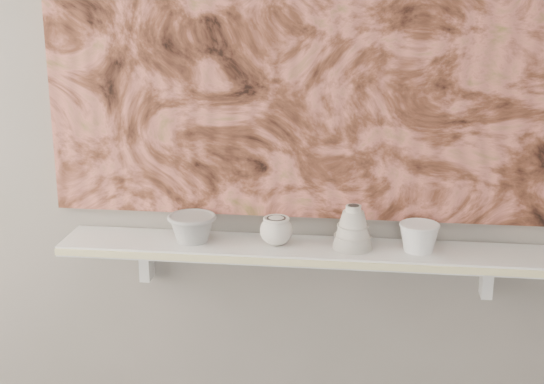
% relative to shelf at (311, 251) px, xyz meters
% --- Properties ---
extents(wall_back, '(3.60, 0.00, 3.60)m').
position_rel_shelf_xyz_m(wall_back, '(0.00, 0.09, 0.44)').
color(wall_back, gray).
rests_on(wall_back, floor).
extents(shelf, '(1.40, 0.18, 0.03)m').
position_rel_shelf_xyz_m(shelf, '(0.00, 0.00, 0.00)').
color(shelf, silver).
rests_on(shelf, wall_back).
extents(shelf_stripe, '(1.40, 0.01, 0.02)m').
position_rel_shelf_xyz_m(shelf_stripe, '(0.00, -0.09, 0.00)').
color(shelf_stripe, beige).
rests_on(shelf_stripe, shelf).
extents(bracket_left, '(0.03, 0.06, 0.12)m').
position_rel_shelf_xyz_m(bracket_left, '(-0.49, 0.06, -0.07)').
color(bracket_left, silver).
rests_on(bracket_left, wall_back).
extents(bracket_right, '(0.03, 0.06, 0.12)m').
position_rel_shelf_xyz_m(bracket_right, '(0.49, 0.06, -0.07)').
color(bracket_right, silver).
rests_on(bracket_right, wall_back).
extents(painting, '(1.50, 0.02, 1.10)m').
position_rel_shelf_xyz_m(painting, '(0.00, 0.08, 0.62)').
color(painting, brown).
rests_on(painting, wall_back).
extents(house_motif, '(0.09, 0.00, 0.08)m').
position_rel_shelf_xyz_m(house_motif, '(0.45, 0.07, 0.32)').
color(house_motif, black).
rests_on(house_motif, painting).
extents(bowl_grey, '(0.18, 0.18, 0.08)m').
position_rel_shelf_xyz_m(bowl_grey, '(-0.33, 0.00, 0.05)').
color(bowl_grey, gray).
rests_on(bowl_grey, shelf).
extents(cup_cream, '(0.12, 0.12, 0.08)m').
position_rel_shelf_xyz_m(cup_cream, '(-0.10, 0.00, 0.06)').
color(cup_cream, beige).
rests_on(cup_cream, shelf).
extents(bell_vessel, '(0.15, 0.15, 0.12)m').
position_rel_shelf_xyz_m(bell_vessel, '(0.11, 0.00, 0.08)').
color(bell_vessel, beige).
rests_on(bell_vessel, shelf).
extents(bowl_white, '(0.13, 0.13, 0.08)m').
position_rel_shelf_xyz_m(bowl_white, '(0.29, 0.00, 0.05)').
color(bowl_white, silver).
rests_on(bowl_white, shelf).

